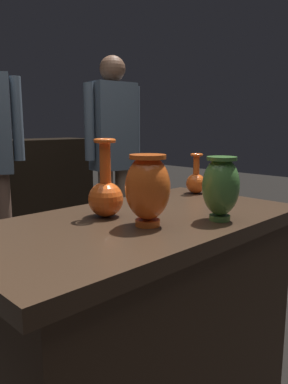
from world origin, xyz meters
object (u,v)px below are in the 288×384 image
vase_right_accent (196,181)px  shelf_vase_right (3,129)px  vase_tall_behind (106,193)px  vase_left_accent (221,186)px  visitor_near_right (114,149)px  vase_centerpiece (148,187)px

vase_right_accent → shelf_vase_right: (0.00, 2.04, 0.23)m
vase_tall_behind → shelf_vase_right: bearing=74.2°
vase_left_accent → visitor_near_right: 1.62m
visitor_near_right → vase_centerpiece: bearing=60.1°
shelf_vase_right → vase_tall_behind: bearing=-105.8°
vase_right_accent → vase_left_accent: bearing=-133.4°
visitor_near_right → vase_tall_behind: bearing=55.3°
vase_tall_behind → vase_right_accent: bearing=5.7°
vase_left_accent → vase_right_accent: vase_left_accent is taller
visitor_near_right → vase_left_accent: bearing=69.1°
vase_right_accent → shelf_vase_right: size_ratio=1.07×
vase_tall_behind → vase_left_accent: size_ratio=1.27×
vase_tall_behind → visitor_near_right: 1.50m
vase_tall_behind → visitor_near_right: size_ratio=0.17×
vase_tall_behind → vase_right_accent: 0.59m
vase_right_accent → shelf_vase_right: 2.05m
shelf_vase_right → visitor_near_right: 1.06m
vase_left_accent → shelf_vase_right: 2.44m
vase_centerpiece → vase_right_accent: vase_centerpiece is taller
vase_tall_behind → shelf_vase_right: shelf_vase_right is taller
visitor_near_right → shelf_vase_right: bearing=-61.4°
vase_tall_behind → vase_left_accent: (0.24, -0.31, 0.03)m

